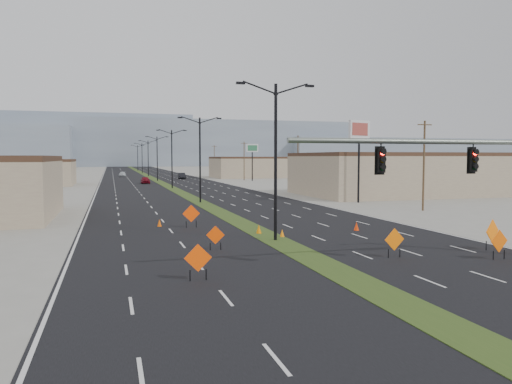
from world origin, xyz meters
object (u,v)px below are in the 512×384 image
object	(u,v)px
construction_sign_0	(198,259)
pole_sign_east_near	(359,135)
construction_sign_2	(191,214)
cone_1	(259,229)
pole_sign_east_far	(252,151)
streetlight_0	(276,156)
streetlight_4	(148,157)
construction_sign_5	(492,232)
car_mid	(182,176)
streetlight_1	(200,157)
streetlight_3	(157,157)
cone_2	(356,226)
car_left	(145,180)
signal_mast	(504,169)
construction_sign_4	(499,242)
cone_0	(282,233)
streetlight_5	(142,157)
streetlight_2	(172,157)
cone_3	(159,223)
construction_sign_3	(394,241)
construction_sign_1	(215,236)
car_far	(123,174)
streetlight_6	(138,157)

from	to	relation	value
construction_sign_0	pole_sign_east_near	distance (m)	40.85
construction_sign_2	cone_1	world-z (taller)	construction_sign_2
construction_sign_0	pole_sign_east_far	size ratio (longest dim) A/B	0.19
cone_1	streetlight_0	bearing A→B (deg)	-85.54
streetlight_4	construction_sign_5	xyz separation A→B (m)	(10.96, -118.67, -4.36)
cone_1	pole_sign_east_near	distance (m)	28.06
car_mid	cone_1	bearing A→B (deg)	-91.85
streetlight_1	streetlight_3	distance (m)	56.00
streetlight_1	cone_2	world-z (taller)	streetlight_1
streetlight_1	car_left	xyz separation A→B (m)	(-3.39, 45.33, -4.71)
signal_mast	construction_sign_5	size ratio (longest dim) A/B	9.09
car_mid	construction_sign_4	xyz separation A→B (m)	(2.62, -101.99, 0.18)
signal_mast	cone_0	world-z (taller)	signal_mast
streetlight_4	cone_0	size ratio (longest dim) A/B	18.32
streetlight_0	car_mid	distance (m)	93.35
signal_mast	streetlight_5	size ratio (longest dim) A/B	1.63
streetlight_2	pole_sign_east_far	bearing A→B (deg)	47.74
streetlight_4	cone_1	distance (m)	109.16
cone_3	construction_sign_3	bearing A→B (deg)	-55.16
cone_3	streetlight_5	bearing A→B (deg)	87.14
streetlight_1	cone_2	distance (m)	26.95
signal_mast	construction_sign_1	size ratio (longest dim) A/B	11.49
streetlight_0	streetlight_2	world-z (taller)	same
car_far	cone_2	distance (m)	112.31
cone_2	signal_mast	bearing A→B (deg)	-83.35
streetlight_5	construction_sign_3	xyz separation A→B (m)	(4.34, -147.03, -4.48)
car_left	car_far	distance (m)	40.76
construction_sign_1	construction_sign_4	distance (m)	15.32
construction_sign_2	cone_0	xyz separation A→B (m)	(5.16, -6.21, -0.76)
streetlight_5	construction_sign_4	bearing A→B (deg)	-86.41
streetlight_3	construction_sign_4	size ratio (longest dim) A/B	6.31
streetlight_2	car_far	distance (m)	58.55
construction_sign_2	construction_sign_5	size ratio (longest dim) A/B	0.98
streetlight_4	streetlight_5	distance (m)	28.00
streetlight_0	cone_3	bearing A→B (deg)	127.25
construction_sign_0	cone_1	size ratio (longest dim) A/B	2.43
streetlight_3	streetlight_6	bearing A→B (deg)	90.00
construction_sign_1	construction_sign_5	bearing A→B (deg)	-1.47
construction_sign_4	pole_sign_east_near	xyz separation A→B (m)	(8.68, 31.88, 7.00)
signal_mast	cone_3	xyz separation A→B (m)	(-15.13, 18.65, -4.50)
streetlight_2	construction_sign_5	world-z (taller)	streetlight_2
construction_sign_0	cone_0	distance (m)	12.56
car_far	pole_sign_east_far	xyz separation A→B (m)	(27.79, -35.01, 6.11)
streetlight_6	cone_0	xyz separation A→B (m)	(0.85, -166.88, -5.15)
car_mid	construction_sign_1	distance (m)	95.81
signal_mast	cone_2	bearing A→B (deg)	96.65
cone_1	pole_sign_east_near	world-z (taller)	pole_sign_east_near
streetlight_6	streetlight_3	bearing A→B (deg)	-90.00
construction_sign_2	car_mid	bearing A→B (deg)	85.45
streetlight_0	car_far	bearing A→B (deg)	93.50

